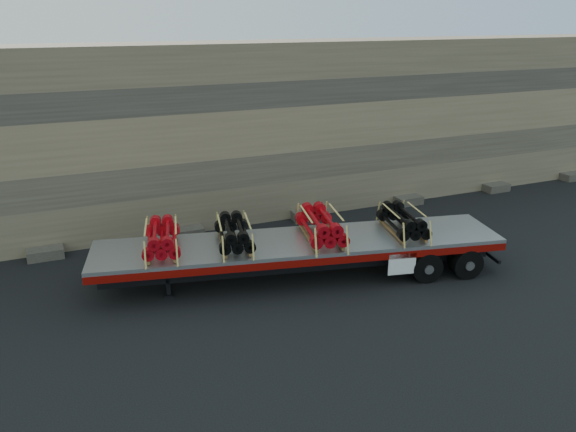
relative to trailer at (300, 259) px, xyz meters
name	(u,v)px	position (x,y,z in m)	size (l,w,h in m)	color
ground	(312,273)	(0.50, 0.14, -0.64)	(120.00, 120.00, 0.00)	black
rock_wall	(245,131)	(0.50, 6.64, 2.86)	(44.00, 3.00, 7.00)	#7A6B54
trailer	(300,259)	(0.00, 0.00, 0.00)	(12.83, 2.47, 1.28)	silver
bundle_front	(162,239)	(-4.15, 0.89, 1.02)	(1.07, 2.14, 0.76)	#B70913
bundle_midfront	(234,234)	(-2.03, 0.43, 1.01)	(1.05, 2.11, 0.75)	black
bundle_midrear	(321,226)	(0.66, -0.14, 1.06)	(1.18, 2.35, 0.83)	#B70913
bundle_rear	(403,222)	(3.34, -0.71, 1.02)	(1.06, 2.12, 0.75)	black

